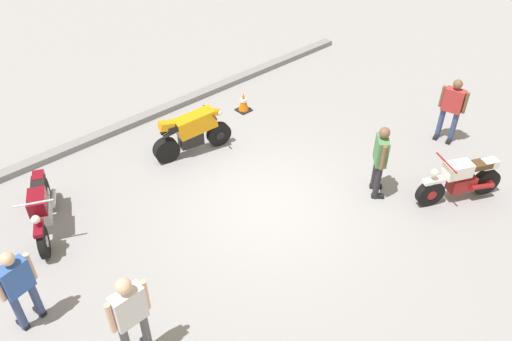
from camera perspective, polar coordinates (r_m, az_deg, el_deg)
ground_plane at (r=10.73m, az=1.38°, el=-3.83°), size 40.00×40.00×0.00m
curb_edge at (r=13.74m, az=-11.82°, el=6.11°), size 14.00×0.30×0.15m
motorcycle_maroon_cruiser at (r=10.71m, az=-22.87°, el=-3.92°), size 1.04×1.95×1.09m
motorcycle_orange_sportbike at (r=11.95m, az=-7.11°, el=4.38°), size 1.95×0.76×1.14m
motorcycle_cream_vintage at (r=11.40m, az=22.00°, el=-1.03°), size 1.83×1.04×1.07m
person_in_red_shirt at (r=13.02m, az=21.10°, el=6.70°), size 0.40×0.64×1.63m
person_in_white_shirt at (r=7.83m, az=-13.91°, el=-15.36°), size 0.67×0.32×1.76m
person_in_blue_shirt at (r=8.87m, az=-25.09°, el=-11.56°), size 0.64×0.38×1.61m
person_in_green_shirt at (r=10.74m, az=13.75°, el=1.46°), size 0.55×0.55×1.67m
traffic_cone at (r=13.66m, az=-1.41°, el=7.69°), size 0.36×0.36×0.53m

